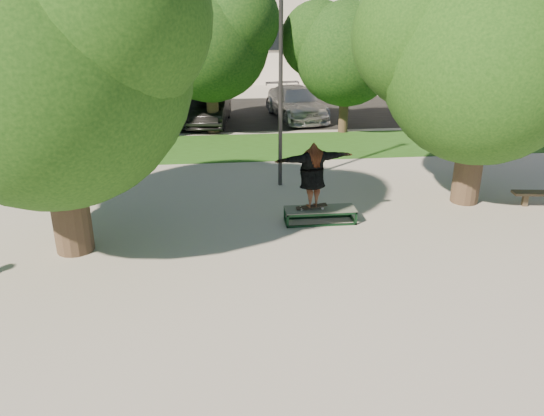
{
  "coord_description": "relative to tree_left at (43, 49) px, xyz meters",
  "views": [
    {
      "loc": [
        -0.91,
        -10.34,
        5.39
      ],
      "look_at": [
        0.27,
        0.6,
        1.0
      ],
      "focal_mm": 35.0,
      "sensor_mm": 36.0,
      "label": 1
    }
  ],
  "objects": [
    {
      "name": "skater_rig",
      "position": [
        5.73,
        0.89,
        -3.14
      ],
      "size": [
        2.11,
        0.98,
        1.74
      ],
      "rotation": [
        0.0,
        0.0,
        3.36
      ],
      "color": "white",
      "rests_on": "grind_box"
    },
    {
      "name": "lamppost",
      "position": [
        5.29,
        3.91,
        -1.27
      ],
      "size": [
        0.25,
        0.15,
        6.11
      ],
      "color": "#2D2D30",
      "rests_on": "ground"
    },
    {
      "name": "car_silver_a",
      "position": [
        -0.37,
        13.66,
        -3.62
      ],
      "size": [
        2.81,
        5.0,
        1.61
      ],
      "primitive_type": "imported",
      "rotation": [
        0.0,
        0.0,
        -0.2
      ],
      "color": "#B4B5BA",
      "rests_on": "asphalt_strip"
    },
    {
      "name": "bg_tree_mid",
      "position": [
        3.22,
        10.98,
        -0.41
      ],
      "size": [
        5.76,
        4.92,
        6.24
      ],
      "color": "#38281E",
      "rests_on": "ground"
    },
    {
      "name": "car_dark",
      "position": [
        3.16,
        12.56,
        -3.7
      ],
      "size": [
        2.05,
        4.55,
        1.45
      ],
      "primitive_type": "imported",
      "rotation": [
        0.0,
        0.0,
        -0.12
      ],
      "color": "black",
      "rests_on": "asphalt_strip"
    },
    {
      "name": "side_building",
      "position": [
        22.29,
        20.91,
        -0.42
      ],
      "size": [
        15.0,
        10.0,
        8.0
      ],
      "primitive_type": "cube",
      "color": "beige",
      "rests_on": "ground"
    },
    {
      "name": "car_grey",
      "position": [
        2.42,
        13.24,
        -3.72
      ],
      "size": [
        3.06,
        5.34,
        1.4
      ],
      "primitive_type": "imported",
      "rotation": [
        0.0,
        0.0,
        0.15
      ],
      "color": "#5D5C61",
      "rests_on": "asphalt_strip"
    },
    {
      "name": "tree_left",
      "position": [
        0.0,
        0.0,
        0.0
      ],
      "size": [
        6.96,
        5.95,
        7.12
      ],
      "color": "#38281E",
      "rests_on": "ground"
    },
    {
      "name": "grass_strip",
      "position": [
        5.29,
        8.41,
        -4.41
      ],
      "size": [
        30.0,
        4.0,
        0.02
      ],
      "primitive_type": "cube",
      "color": "#214614",
      "rests_on": "ground"
    },
    {
      "name": "bg_tree_right",
      "position": [
        8.73,
        10.47,
        -0.93
      ],
      "size": [
        5.04,
        4.31,
        5.43
      ],
      "color": "#38281E",
      "rests_on": "ground"
    },
    {
      "name": "bg_tree_left",
      "position": [
        -2.28,
        9.98,
        -0.69
      ],
      "size": [
        5.28,
        4.51,
        5.77
      ],
      "color": "#38281E",
      "rests_on": "ground"
    },
    {
      "name": "tree_right",
      "position": [
        10.21,
        1.99,
        -0.33
      ],
      "size": [
        6.24,
        5.33,
        6.51
      ],
      "color": "#38281E",
      "rests_on": "ground"
    },
    {
      "name": "grind_box",
      "position": [
        5.95,
        0.89,
        -4.23
      ],
      "size": [
        1.8,
        0.6,
        0.38
      ],
      "color": "black",
      "rests_on": "ground"
    },
    {
      "name": "ground",
      "position": [
        4.29,
        -1.09,
        -4.42
      ],
      "size": [
        120.0,
        120.0,
        0.0
      ],
      "primitive_type": "plane",
      "color": "gray",
      "rests_on": "ground"
    },
    {
      "name": "car_silver_b",
      "position": [
        7.22,
        13.43,
        -3.7
      ],
      "size": [
        2.79,
        5.25,
        1.45
      ],
      "primitive_type": "imported",
      "rotation": [
        0.0,
        0.0,
        0.16
      ],
      "color": "silver",
      "rests_on": "asphalt_strip"
    },
    {
      "name": "asphalt_strip",
      "position": [
        4.29,
        14.91,
        -4.42
      ],
      "size": [
        40.0,
        8.0,
        0.01
      ],
      "primitive_type": "cube",
      "color": "black",
      "rests_on": "ground"
    }
  ]
}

